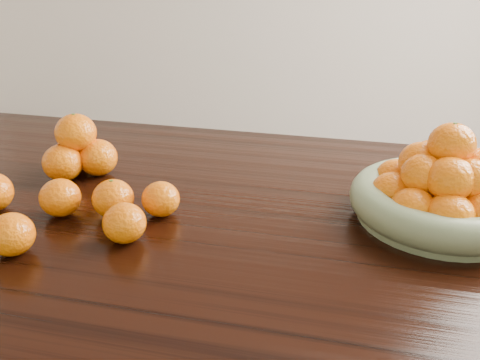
% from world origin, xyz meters
% --- Properties ---
extents(dining_table, '(2.00, 1.00, 0.75)m').
position_xyz_m(dining_table, '(0.00, 0.00, 0.66)').
color(dining_table, black).
rests_on(dining_table, ground).
extents(fruit_bowl, '(0.35, 0.35, 0.20)m').
position_xyz_m(fruit_bowl, '(0.42, 0.06, 0.81)').
color(fruit_bowl, '#6A7858').
rests_on(fruit_bowl, dining_table).
extents(orange_pyramid, '(0.17, 0.17, 0.15)m').
position_xyz_m(orange_pyramid, '(-0.39, 0.10, 0.81)').
color(orange_pyramid, orange).
rests_on(orange_pyramid, dining_table).
extents(loose_orange_0, '(0.08, 0.08, 0.08)m').
position_xyz_m(loose_orange_0, '(-0.21, -0.08, 0.79)').
color(loose_orange_0, orange).
rests_on(loose_orange_0, dining_table).
extents(loose_orange_1, '(0.08, 0.08, 0.08)m').
position_xyz_m(loose_orange_1, '(-0.32, -0.25, 0.79)').
color(loose_orange_1, orange).
rests_on(loose_orange_1, dining_table).
extents(loose_orange_2, '(0.08, 0.08, 0.07)m').
position_xyz_m(loose_orange_2, '(-0.15, -0.16, 0.79)').
color(loose_orange_2, orange).
rests_on(loose_orange_2, dining_table).
extents(loose_orange_4, '(0.08, 0.08, 0.07)m').
position_xyz_m(loose_orange_4, '(-0.12, -0.05, 0.79)').
color(loose_orange_4, orange).
rests_on(loose_orange_4, dining_table).
extents(loose_orange_5, '(0.08, 0.08, 0.08)m').
position_xyz_m(loose_orange_5, '(-0.32, -0.10, 0.79)').
color(loose_orange_5, orange).
rests_on(loose_orange_5, dining_table).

